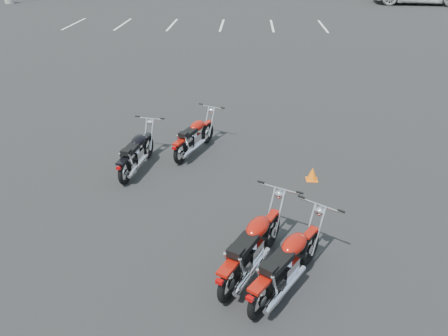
# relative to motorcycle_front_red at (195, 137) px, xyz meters

# --- Properties ---
(ground) EXTENTS (120.00, 120.00, 0.00)m
(ground) POSITION_rel_motorcycle_front_red_xyz_m (0.62, -2.60, -0.42)
(ground) COLOR black
(ground) RESTS_ON ground
(motorcycle_front_red) EXTENTS (1.11, 1.85, 0.93)m
(motorcycle_front_red) POSITION_rel_motorcycle_front_red_xyz_m (0.00, 0.00, 0.00)
(motorcycle_front_red) COLOR black
(motorcycle_front_red) RESTS_ON ground
(motorcycle_second_black) EXTENTS (0.76, 1.90, 0.93)m
(motorcycle_second_black) POSITION_rel_motorcycle_front_red_xyz_m (-1.19, -0.95, 0.00)
(motorcycle_second_black) COLOR black
(motorcycle_second_black) RESTS_ON ground
(motorcycle_third_red) EXTENTS (1.33, 2.04, 1.03)m
(motorcycle_third_red) POSITION_rel_motorcycle_front_red_xyz_m (1.38, -4.22, 0.05)
(motorcycle_third_red) COLOR black
(motorcycle_third_red) RESTS_ON ground
(motorcycle_rear_red) EXTENTS (1.49, 1.91, 1.01)m
(motorcycle_rear_red) POSITION_rel_motorcycle_front_red_xyz_m (1.90, -4.58, 0.04)
(motorcycle_rear_red) COLOR black
(motorcycle_rear_red) RESTS_ON ground
(training_cone_near) EXTENTS (0.25, 0.25, 0.30)m
(training_cone_near) POSITION_rel_motorcycle_front_red_xyz_m (2.70, -1.21, -0.28)
(training_cone_near) COLOR orange
(training_cone_near) RESTS_ON ground
(parking_line_stripes) EXTENTS (15.12, 4.00, 0.01)m
(parking_line_stripes) POSITION_rel_motorcycle_front_red_xyz_m (-1.88, 17.40, -0.42)
(parking_line_stripes) COLOR silver
(parking_line_stripes) RESTS_ON ground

